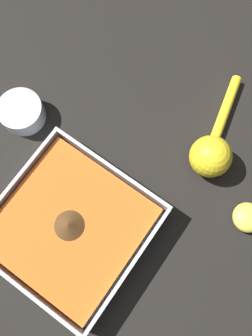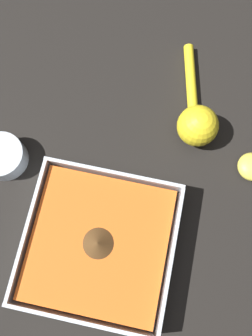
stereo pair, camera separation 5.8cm
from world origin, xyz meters
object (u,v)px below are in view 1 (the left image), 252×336
Objects in this scene: square_dish at (72,227)px; spice_bowl at (22,113)px; lemon_squeezer at (212,151)px; lemon_half at (248,217)px.

square_dish reaches higher than spice_bowl.
spice_bowl is at bearing -80.42° from lemon_squeezer.
lemon_squeezer reaches higher than square_dish.
square_dish reaches higher than lemon_half.
spice_bowl is at bearing -28.91° from square_dish.
lemon_squeezer reaches higher than lemon_half.
spice_bowl is 1.56× the size of lemon_half.
lemon_squeezer is at bearing -157.66° from spice_bowl.
square_dish is 0.24m from spice_bowl.
spice_bowl is 0.46m from lemon_half.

